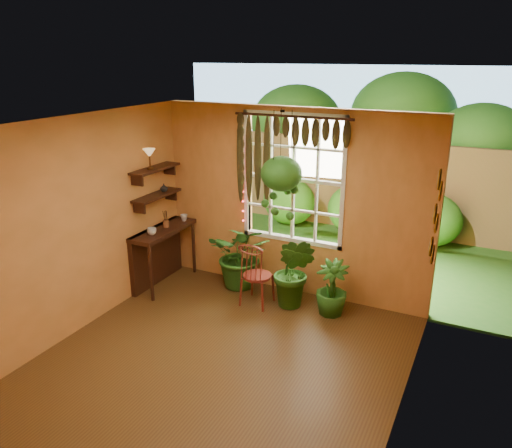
{
  "coord_description": "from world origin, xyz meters",
  "views": [
    {
      "loc": [
        2.54,
        -4.07,
        3.38
      ],
      "look_at": [
        -0.03,
        1.15,
        1.38
      ],
      "focal_mm": 35.0,
      "sensor_mm": 36.0,
      "label": 1
    }
  ],
  "objects_px": {
    "hanging_basket": "(281,177)",
    "windsor_chair": "(256,284)",
    "counter_ledge": "(159,249)",
    "potted_plant_left": "(242,255)",
    "potted_plant_mid": "(294,272)"
  },
  "relations": [
    {
      "from": "windsor_chair",
      "to": "potted_plant_mid",
      "type": "distance_m",
      "value": 0.57
    },
    {
      "from": "potted_plant_left",
      "to": "potted_plant_mid",
      "type": "xyz_separation_m",
      "value": [
        0.95,
        -0.27,
        0.02
      ]
    },
    {
      "from": "potted_plant_left",
      "to": "hanging_basket",
      "type": "bearing_deg",
      "value": -14.16
    },
    {
      "from": "potted_plant_left",
      "to": "potted_plant_mid",
      "type": "relative_size",
      "value": 0.97
    },
    {
      "from": "counter_ledge",
      "to": "potted_plant_left",
      "type": "xyz_separation_m",
      "value": [
        1.21,
        0.44,
        -0.04
      ]
    },
    {
      "from": "windsor_chair",
      "to": "potted_plant_left",
      "type": "distance_m",
      "value": 0.65
    },
    {
      "from": "windsor_chair",
      "to": "potted_plant_mid",
      "type": "height_order",
      "value": "windsor_chair"
    },
    {
      "from": "windsor_chair",
      "to": "potted_plant_mid",
      "type": "xyz_separation_m",
      "value": [
        0.5,
        0.16,
        0.22
      ]
    },
    {
      "from": "potted_plant_left",
      "to": "hanging_basket",
      "type": "distance_m",
      "value": 1.49
    },
    {
      "from": "counter_ledge",
      "to": "windsor_chair",
      "type": "bearing_deg",
      "value": 0.29
    },
    {
      "from": "hanging_basket",
      "to": "windsor_chair",
      "type": "bearing_deg",
      "value": -134.0
    },
    {
      "from": "counter_ledge",
      "to": "potted_plant_left",
      "type": "height_order",
      "value": "potted_plant_left"
    },
    {
      "from": "counter_ledge",
      "to": "windsor_chair",
      "type": "xyz_separation_m",
      "value": [
        1.65,
        0.01,
        -0.24
      ]
    },
    {
      "from": "potted_plant_left",
      "to": "potted_plant_mid",
      "type": "bearing_deg",
      "value": -16.02
    },
    {
      "from": "windsor_chair",
      "to": "potted_plant_mid",
      "type": "bearing_deg",
      "value": 19.14
    }
  ]
}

